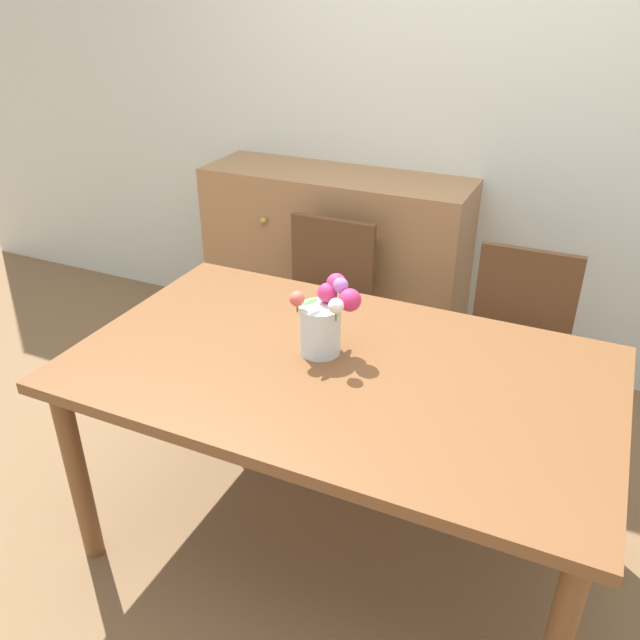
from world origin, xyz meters
TOP-DOWN VIEW (x-y plane):
  - ground_plane at (0.00, 0.00)m, footprint 12.00×12.00m
  - back_wall at (0.00, 1.60)m, footprint 7.00×0.10m
  - dining_table at (0.00, 0.00)m, footprint 1.74×1.04m
  - chair_left at (-0.45, 0.86)m, footprint 0.42×0.42m
  - chair_right at (0.45, 0.86)m, footprint 0.42×0.42m
  - dresser at (-0.59, 1.33)m, footprint 1.40×0.47m
  - flower_vase at (-0.08, 0.06)m, footprint 0.21×0.20m

SIDE VIEW (x-z plane):
  - ground_plane at x=0.00m, z-range 0.00..0.00m
  - dresser at x=-0.59m, z-range 0.00..1.00m
  - chair_left at x=-0.45m, z-range 0.07..0.97m
  - chair_right at x=0.45m, z-range 0.07..0.97m
  - dining_table at x=0.00m, z-range 0.30..1.08m
  - flower_vase at x=-0.08m, z-range 0.77..1.03m
  - back_wall at x=0.00m, z-range 0.00..2.80m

